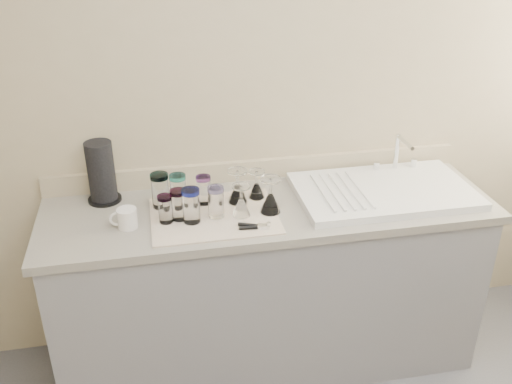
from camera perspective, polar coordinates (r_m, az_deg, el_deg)
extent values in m
cube|color=tan|center=(2.73, 0.09, 8.14)|extent=(3.50, 0.04, 2.50)
cube|color=slate|center=(2.86, 1.28, -9.63)|extent=(2.00, 0.60, 0.86)
cube|color=gray|center=(2.61, 1.38, -1.70)|extent=(2.06, 0.62, 0.04)
cube|color=white|center=(2.75, 12.64, 0.10)|extent=(0.82, 0.50, 0.03)
cylinder|color=silver|center=(2.93, 13.88, 3.97)|extent=(0.02, 0.02, 0.18)
cylinder|color=silver|center=(2.83, 14.70, 4.82)|extent=(0.02, 0.16, 0.02)
cylinder|color=silver|center=(2.92, 11.94, 2.59)|extent=(0.03, 0.03, 0.04)
cylinder|color=silver|center=(3.00, 15.48, 2.86)|extent=(0.03, 0.03, 0.04)
cube|color=silver|center=(2.51, -4.22, -2.38)|extent=(0.55, 0.42, 0.01)
cylinder|color=white|center=(2.58, -9.54, -0.05)|extent=(0.08, 0.08, 0.14)
cylinder|color=teal|center=(2.54, -9.68, 1.55)|extent=(0.08, 0.08, 0.02)
cylinder|color=white|center=(2.58, -7.77, 0.00)|extent=(0.07, 0.07, 0.13)
cylinder|color=#3ACCC7|center=(2.55, -7.87, 1.49)|extent=(0.07, 0.07, 0.02)
cylinder|color=white|center=(2.58, -5.24, 0.05)|extent=(0.06, 0.06, 0.12)
cylinder|color=purple|center=(2.56, -5.31, 1.38)|extent=(0.07, 0.07, 0.02)
cylinder|color=white|center=(2.46, -9.03, -1.84)|extent=(0.06, 0.06, 0.11)
cylinder|color=#DD23B9|center=(2.43, -9.14, -0.55)|extent=(0.06, 0.06, 0.02)
cylinder|color=white|center=(2.44, -6.49, -1.57)|extent=(0.07, 0.07, 0.13)
cylinder|color=#1E2BC7|center=(2.40, -6.58, 0.05)|extent=(0.08, 0.08, 0.02)
cylinder|color=white|center=(2.47, -4.02, -1.19)|extent=(0.07, 0.07, 0.12)
cylinder|color=#A098E7|center=(2.44, -4.08, 0.28)|extent=(0.07, 0.07, 0.02)
cylinder|color=white|center=(2.47, -7.75, -1.44)|extent=(0.07, 0.07, 0.12)
cylinder|color=#E03393|center=(2.44, -7.85, -0.02)|extent=(0.07, 0.07, 0.02)
cone|color=white|center=(2.60, -1.84, -0.15)|extent=(0.09, 0.09, 0.08)
cylinder|color=white|center=(2.56, -1.87, 1.33)|extent=(0.01, 0.01, 0.07)
cylinder|color=white|center=(2.55, -1.88, 2.09)|extent=(0.09, 0.09, 0.01)
cone|color=white|center=(2.64, 0.06, 0.17)|extent=(0.07, 0.07, 0.07)
cylinder|color=white|center=(2.61, 0.06, 1.40)|extent=(0.01, 0.01, 0.06)
cylinder|color=white|center=(2.59, 0.06, 2.03)|extent=(0.07, 0.07, 0.01)
cone|color=white|center=(2.49, -1.49, -1.55)|extent=(0.08, 0.08, 0.08)
cylinder|color=white|center=(2.45, -1.50, -0.16)|extent=(0.01, 0.01, 0.06)
cylinder|color=white|center=(2.44, -1.51, 0.55)|extent=(0.08, 0.08, 0.01)
cone|color=white|center=(2.51, 1.45, -1.10)|extent=(0.09, 0.09, 0.09)
cylinder|color=white|center=(2.48, 1.47, 0.47)|extent=(0.01, 0.01, 0.07)
cylinder|color=white|center=(2.46, 1.48, 1.28)|extent=(0.09, 0.09, 0.01)
cube|color=silver|center=(2.40, 0.80, -3.48)|extent=(0.06, 0.04, 0.02)
cylinder|color=black|center=(2.40, -0.50, -3.56)|extent=(0.10, 0.03, 0.02)
cylinder|color=black|center=(2.41, -0.59, -3.34)|extent=(0.10, 0.05, 0.02)
cylinder|color=white|center=(2.47, -12.75, -2.57)|extent=(0.09, 0.09, 0.09)
torus|color=white|center=(2.47, -13.74, -2.64)|extent=(0.07, 0.01, 0.07)
cylinder|color=black|center=(2.73, -14.87, -0.69)|extent=(0.15, 0.15, 0.01)
cylinder|color=black|center=(2.67, -15.23, 2.04)|extent=(0.12, 0.12, 0.28)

